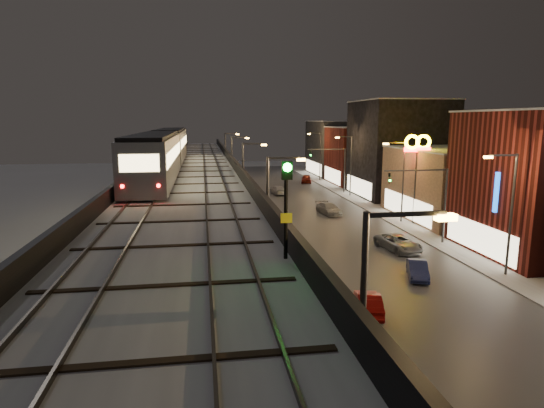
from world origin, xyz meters
TOP-DOWN VIEW (x-y plane):
  - ground at (0.00, 0.00)m, footprint 220.00×220.00m
  - road_surface at (7.50, 35.00)m, footprint 17.00×120.00m
  - sidewalk_right at (17.50, 35.00)m, footprint 4.00×120.00m
  - under_viaduct_pavement at (-6.00, 35.00)m, footprint 11.00×120.00m
  - elevated_viaduct at (-6.00, 31.84)m, footprint 9.00×100.00m
  - viaduct_trackbed at (-6.01, 31.97)m, footprint 8.40×100.00m
  - viaduct_parapet_streetside at (-1.65, 32.00)m, footprint 0.30×100.00m
  - viaduct_parapet_far at (-10.35, 32.00)m, footprint 0.30×100.00m
  - building_c at (23.99, 32.00)m, footprint 12.20×15.20m
  - building_d at (23.99, 48.00)m, footprint 12.20×13.20m
  - building_e at (23.99, 62.00)m, footprint 12.20×12.20m
  - building_f at (23.99, 76.00)m, footprint 12.20×16.20m
  - streetlight_left_0 at (-0.43, -5.00)m, footprint 2.57×0.28m
  - streetlight_left_1 at (-0.43, 13.00)m, footprint 2.57×0.28m
  - streetlight_right_1 at (16.73, 13.00)m, footprint 2.56×0.28m
  - streetlight_left_2 at (-0.43, 31.00)m, footprint 2.57×0.28m
  - streetlight_right_2 at (16.73, 31.00)m, footprint 2.56×0.28m
  - streetlight_left_3 at (-0.43, 49.00)m, footprint 2.57×0.28m
  - streetlight_right_3 at (16.73, 49.00)m, footprint 2.56×0.28m
  - streetlight_left_4 at (-0.43, 67.00)m, footprint 2.57×0.28m
  - streetlight_right_4 at (16.73, 67.00)m, footprint 2.56×0.28m
  - traffic_light_rig_a at (15.84, 22.00)m, footprint 6.10×0.34m
  - traffic_light_rig_b at (15.84, 52.00)m, footprint 6.10×0.34m
  - subway_train at (-8.50, 30.22)m, footprint 3.08×37.86m
  - rail_signal at (-2.10, -1.23)m, footprint 0.39×0.45m
  - car_taxi at (2.51, 12.63)m, footprint 2.24×4.16m
  - car_near_white at (4.60, 8.17)m, footprint 2.15×4.05m
  - car_mid_silver at (1.44, 37.83)m, footprint 3.16×5.43m
  - car_mid_dark at (6.54, 52.11)m, footprint 2.14×4.69m
  - car_onc_silver at (10.32, 13.48)m, footprint 2.48×3.96m
  - car_onc_dark at (11.90, 20.33)m, footprint 3.24×5.31m
  - car_onc_white at (10.14, 36.38)m, footprint 2.61×4.87m
  - car_onc_red at (13.76, 64.13)m, footprint 2.80×4.73m
  - sign_mcdonalds at (18.00, 30.08)m, footprint 2.92×0.65m
  - sign_carwash at (18.50, 16.13)m, footprint 1.41×0.35m

SIDE VIEW (x-z plane):
  - ground at x=0.00m, z-range 0.00..0.00m
  - road_surface at x=7.50m, z-range 0.00..0.06m
  - under_viaduct_pavement at x=-6.00m, z-range 0.00..0.06m
  - sidewalk_right at x=17.50m, z-range 0.00..0.14m
  - car_onc_silver at x=10.32m, z-range 0.00..1.23m
  - car_near_white at x=4.60m, z-range 0.00..1.27m
  - car_mid_dark at x=6.54m, z-range 0.00..1.33m
  - car_onc_white at x=10.14m, z-range 0.00..1.34m
  - car_taxi at x=2.51m, z-range 0.00..1.34m
  - car_onc_dark at x=11.90m, z-range 0.00..1.38m
  - car_mid_silver at x=1.44m, z-range 0.00..1.42m
  - car_onc_red at x=13.76m, z-range 0.00..1.51m
  - building_c at x=23.99m, z-range 0.00..8.16m
  - traffic_light_rig_a at x=15.84m, z-range 1.00..8.00m
  - traffic_light_rig_b at x=15.84m, z-range 1.00..8.00m
  - building_e at x=23.99m, z-range 0.00..10.16m
  - sign_carwash at x=18.50m, z-range 1.43..8.75m
  - streetlight_left_0 at x=-0.43m, z-range 0.74..9.74m
  - streetlight_left_1 at x=-0.43m, z-range 0.74..9.74m
  - streetlight_right_1 at x=16.73m, z-range 0.74..9.74m
  - streetlight_left_2 at x=-0.43m, z-range 0.74..9.74m
  - streetlight_right_2 at x=16.73m, z-range 0.74..9.74m
  - streetlight_left_3 at x=-0.43m, z-range 0.74..9.74m
  - streetlight_right_3 at x=16.73m, z-range 0.74..9.74m
  - streetlight_left_4 at x=-0.43m, z-range 0.74..9.74m
  - streetlight_right_4 at x=16.73m, z-range 0.74..9.74m
  - building_f at x=23.99m, z-range 0.00..11.16m
  - elevated_viaduct at x=-6.00m, z-range 2.47..8.77m
  - viaduct_trackbed at x=-6.01m, z-range 6.23..6.55m
  - viaduct_parapet_streetside at x=-1.65m, z-range 6.30..7.40m
  - viaduct_parapet_far at x=-10.35m, z-range 6.30..7.40m
  - building_d at x=23.99m, z-range 0.00..14.16m
  - sign_mcdonalds at x=18.00m, z-range 3.04..12.84m
  - subway_train at x=-8.50m, z-range 6.61..10.29m
  - rail_signal at x=-2.10m, z-range 7.33..10.70m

